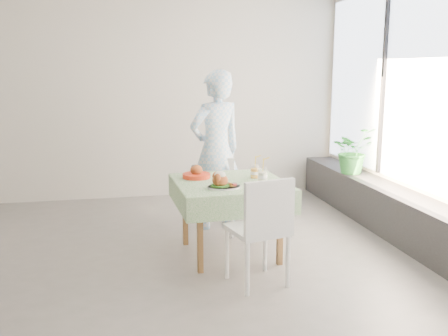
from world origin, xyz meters
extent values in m
plane|color=#5D5A58|center=(0.00, 0.00, 0.00)|extent=(6.00, 6.00, 0.00)
cube|color=beige|center=(0.00, 2.50, 1.40)|extent=(6.00, 0.02, 2.80)
cube|color=beige|center=(0.00, -2.50, 1.40)|extent=(6.00, 0.02, 2.80)
cube|color=beige|center=(3.00, 0.00, 1.40)|extent=(0.02, 5.00, 2.80)
cube|color=#D1E0F9|center=(2.97, 0.00, 1.65)|extent=(0.01, 4.80, 2.18)
cube|color=black|center=(2.80, 0.00, 0.25)|extent=(0.40, 4.80, 0.50)
cube|color=brown|center=(0.88, 0.00, 0.71)|extent=(0.94, 0.94, 0.04)
cube|color=silver|center=(0.88, 0.00, 0.74)|extent=(1.09, 1.09, 0.01)
cube|color=white|center=(0.88, 0.66, 0.42)|extent=(0.46, 0.46, 0.04)
cube|color=white|center=(0.92, 0.83, 0.63)|extent=(0.39, 0.12, 0.39)
cube|color=white|center=(0.96, -0.71, 0.48)|extent=(0.54, 0.54, 0.04)
cube|color=white|center=(1.01, -0.91, 0.72)|extent=(0.44, 0.14, 0.45)
imported|color=#98CCF3|center=(0.92, 0.91, 0.90)|extent=(0.77, 0.64, 1.81)
cylinder|color=white|center=(0.77, -0.26, 0.75)|extent=(0.31, 0.31, 0.02)
cylinder|color=#1A4B12|center=(0.73, -0.26, 0.77)|extent=(0.17, 0.17, 0.02)
ellipsoid|color=brown|center=(0.73, -0.26, 0.82)|extent=(0.14, 0.13, 0.11)
ellipsoid|color=white|center=(0.73, -0.26, 0.87)|extent=(0.10, 0.10, 0.07)
cylinder|color=#A51410|center=(0.86, -0.27, 0.77)|extent=(0.05, 0.05, 0.03)
cylinder|color=white|center=(1.16, 0.09, 0.81)|extent=(0.09, 0.09, 0.13)
cylinder|color=orange|center=(1.16, 0.09, 0.79)|extent=(0.08, 0.08, 0.09)
cylinder|color=white|center=(1.16, 0.09, 0.87)|extent=(0.09, 0.09, 0.01)
cylinder|color=yellow|center=(1.16, 0.09, 0.92)|extent=(0.01, 0.03, 0.17)
cylinder|color=white|center=(1.18, -0.10, 0.81)|extent=(0.09, 0.09, 0.13)
cylinder|color=white|center=(1.18, -0.10, 0.79)|extent=(0.08, 0.08, 0.10)
cylinder|color=white|center=(1.18, -0.10, 0.88)|extent=(0.10, 0.10, 0.01)
cylinder|color=yellow|center=(1.18, -0.10, 0.93)|extent=(0.01, 0.03, 0.18)
cylinder|color=#B52912|center=(0.59, 0.22, 0.76)|extent=(0.28, 0.28, 0.04)
cylinder|color=white|center=(0.59, 0.22, 0.78)|extent=(0.23, 0.23, 0.02)
ellipsoid|color=brown|center=(0.59, 0.22, 0.82)|extent=(0.12, 0.12, 0.11)
imported|color=#287932|center=(2.75, 1.19, 0.80)|extent=(0.65, 0.60, 0.59)
camera|label=1|loc=(-0.14, -4.60, 1.81)|focal=40.00mm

